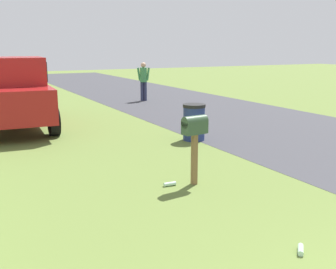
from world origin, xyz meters
name	(u,v)px	position (x,y,z in m)	size (l,w,h in m)	color
mailbox	(195,130)	(5.26, 0.33, 0.97)	(0.26, 0.47, 1.23)	brown
pickup_truck	(11,91)	(12.07, 2.50, 1.10)	(5.27, 2.38, 2.09)	maroon
trash_bin	(194,122)	(8.29, -1.46, 0.47)	(0.58, 0.58, 0.94)	navy
pedestrian	(144,79)	(16.01, -3.47, 0.98)	(0.30, 0.54, 1.68)	#2D3351
litter_bottle_midfield_b	(301,250)	(2.54, 0.47, 0.04)	(0.07, 0.07, 0.22)	#B2D8BF
litter_bottle_far_scatter	(170,184)	(5.37, 0.76, 0.04)	(0.07, 0.07, 0.22)	#B2D8BF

